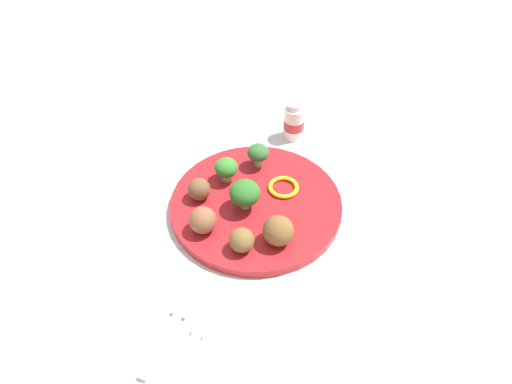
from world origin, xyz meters
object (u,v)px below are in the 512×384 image
object	(u,v)px
meatball_far_rim	(203,220)
knife	(193,342)
broccoli_floret_near_rim	(258,153)
fork	(169,330)
meatball_near_rim	(278,231)
meatball_front_right	(199,189)
yogurt_bottle	(294,122)
broccoli_floret_front_left	(226,168)
broccoli_floret_center	(245,193)
meatball_back_right	(242,240)
pepper_ring_near_rim	(283,187)
napkin	(179,343)
plate	(256,204)

from	to	relation	value
meatball_far_rim	knife	bearing A→B (deg)	-150.32
broccoli_floret_near_rim	fork	bearing A→B (deg)	-170.82
meatball_near_rim	meatball_front_right	distance (m)	0.15
broccoli_floret_near_rim	yogurt_bottle	world-z (taller)	yogurt_bottle
broccoli_floret_near_rim	yogurt_bottle	distance (m)	0.13
broccoli_floret_front_left	yogurt_bottle	bearing A→B (deg)	-11.29
fork	broccoli_floret_center	bearing A→B (deg)	5.35
meatball_front_right	meatball_back_right	bearing A→B (deg)	-116.32
broccoli_floret_center	meatball_near_rim	xyz separation A→B (m)	(-0.04, -0.08, -0.01)
pepper_ring_near_rim	napkin	bearing A→B (deg)	-178.87
broccoli_floret_center	meatball_far_rim	size ratio (longest dim) A/B	1.24
meatball_far_rim	fork	distance (m)	0.17
plate	knife	distance (m)	0.25
meatball_front_right	fork	xyz separation A→B (m)	(-0.21, -0.10, -0.03)
napkin	broccoli_floret_front_left	bearing A→B (deg)	20.00
broccoli_floret_center	meatball_front_right	xyz separation A→B (m)	(-0.02, 0.08, -0.01)
broccoli_floret_near_rim	broccoli_floret_front_left	bearing A→B (deg)	153.85
meatball_back_right	yogurt_bottle	bearing A→B (deg)	11.71
broccoli_floret_near_rim	broccoli_floret_center	distance (m)	0.10
meatball_front_right	pepper_ring_near_rim	distance (m)	0.14
plate	meatball_front_right	size ratio (longest dim) A/B	7.56
napkin	meatball_front_right	bearing A→B (deg)	28.01
meatball_far_rim	yogurt_bottle	world-z (taller)	yogurt_bottle
broccoli_floret_front_left	broccoli_floret_center	world-z (taller)	broccoli_floret_center
knife	yogurt_bottle	distance (m)	0.46
fork	yogurt_bottle	distance (m)	0.45
yogurt_bottle	plate	bearing A→B (deg)	-171.12
knife	plate	bearing A→B (deg)	11.24
broccoli_floret_front_left	meatball_far_rim	distance (m)	0.12
plate	meatball_front_right	distance (m)	0.10
knife	broccoli_floret_center	bearing A→B (deg)	14.22
pepper_ring_near_rim	meatball_far_rim	bearing A→B (deg)	154.63
broccoli_floret_near_rim	meatball_far_rim	xyz separation A→B (m)	(-0.17, -0.00, -0.01)
broccoli_floret_center	broccoli_floret_near_rim	bearing A→B (deg)	17.72
meatball_near_rim	fork	size ratio (longest dim) A/B	0.38
meatball_near_rim	broccoli_floret_front_left	bearing A→B (deg)	61.17
meatball_far_rim	meatball_near_rim	distance (m)	0.11
broccoli_floret_front_left	pepper_ring_near_rim	world-z (taller)	broccoli_floret_front_left
broccoli_floret_near_rim	meatball_near_rim	distance (m)	0.17
broccoli_floret_near_rim	meatball_far_rim	distance (m)	0.17
meatball_near_rim	napkin	size ratio (longest dim) A/B	0.27
fork	meatball_back_right	bearing A→B (deg)	-6.14
broccoli_floret_center	pepper_ring_near_rim	bearing A→B (deg)	-26.94
meatball_near_rim	yogurt_bottle	world-z (taller)	yogurt_bottle
meatball_front_right	napkin	distance (m)	0.25
pepper_ring_near_rim	napkin	distance (m)	0.30
knife	meatball_far_rim	bearing A→B (deg)	29.68
plate	meatball_back_right	distance (m)	0.10
fork	plate	bearing A→B (deg)	3.04
meatball_far_rim	pepper_ring_near_rim	bearing A→B (deg)	-25.37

